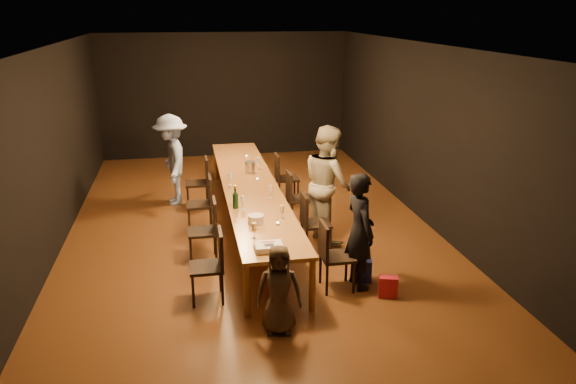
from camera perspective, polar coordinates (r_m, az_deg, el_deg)
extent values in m
plane|color=#4D2513|center=(9.60, -3.78, -3.51)|extent=(10.00, 10.00, 0.00)
cube|color=black|center=(14.05, -6.44, 9.73)|extent=(6.00, 0.04, 3.00)
cube|color=black|center=(4.49, 3.74, -8.97)|extent=(6.00, 0.04, 3.00)
cube|color=black|center=(9.31, -22.69, 4.09)|extent=(0.04, 10.00, 3.00)
cube|color=black|center=(9.94, 13.54, 5.83)|extent=(0.04, 10.00, 3.00)
cube|color=silver|center=(8.94, -4.19, 14.66)|extent=(6.00, 10.00, 0.04)
cube|color=olive|center=(9.35, -3.88, 0.62)|extent=(0.90, 6.00, 0.05)
cylinder|color=olive|center=(6.79, -4.21, -9.92)|extent=(0.08, 0.08, 0.70)
cylinder|color=olive|center=(6.91, 2.48, -9.36)|extent=(0.08, 0.08, 0.70)
cylinder|color=olive|center=(12.20, -7.35, 2.88)|extent=(0.08, 0.08, 0.70)
cylinder|color=olive|center=(12.27, -3.62, 3.08)|extent=(0.08, 0.08, 0.70)
imported|color=black|center=(7.37, 7.31, -3.94)|extent=(0.45, 0.62, 1.57)
imported|color=tan|center=(8.84, 4.07, 0.90)|extent=(0.84, 1.00, 1.84)
imported|color=#96ACE8|center=(10.69, -11.74, 3.21)|extent=(0.76, 1.16, 1.70)
imported|color=#463727|center=(6.41, -0.92, -9.86)|extent=(0.56, 0.41, 1.06)
cube|color=red|center=(7.41, 10.13, -9.46)|extent=(0.27, 0.19, 0.28)
cube|color=#223596|center=(7.74, 7.53, -7.92)|extent=(0.29, 0.23, 0.32)
cube|color=white|center=(6.83, -1.98, -5.60)|extent=(0.34, 0.27, 0.08)
cube|color=black|center=(6.79, -1.94, -5.39)|extent=(0.12, 0.09, 0.00)
cube|color=red|center=(6.88, -2.06, -5.08)|extent=(0.17, 0.03, 0.00)
cylinder|color=white|center=(7.64, -3.26, -2.79)|extent=(0.23, 0.23, 0.12)
cylinder|color=#BABAC0|center=(10.03, -3.90, 2.57)|extent=(0.21, 0.21, 0.20)
cylinder|color=#B2B7B2|center=(7.60, -1.04, -3.24)|extent=(0.05, 0.05, 0.03)
cylinder|color=#B2B7B2|center=(9.55, -3.13, 1.26)|extent=(0.05, 0.05, 0.03)
cylinder|color=#B2B7B2|center=(11.07, -4.23, 3.62)|extent=(0.05, 0.05, 0.03)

